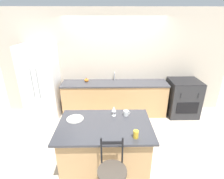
{
  "coord_description": "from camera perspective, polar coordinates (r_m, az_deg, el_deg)",
  "views": [
    {
      "loc": [
        -0.15,
        -3.89,
        2.47
      ],
      "look_at": [
        -0.09,
        -0.61,
        1.1
      ],
      "focal_mm": 28.0,
      "sensor_mm": 36.0,
      "label": 1
    }
  ],
  "objects": [
    {
      "name": "refrigerator",
      "position": [
        4.75,
        -22.02,
        2.14
      ],
      "size": [
        0.82,
        0.72,
        1.88
      ],
      "color": "white",
      "rests_on": "ground_plane"
    },
    {
      "name": "oven_range",
      "position": [
        5.01,
        22.06,
        -2.5
      ],
      "size": [
        0.76,
        0.71,
        0.97
      ],
      "color": "#28282B",
      "rests_on": "ground_plane"
    },
    {
      "name": "coffee_mug",
      "position": [
        3.03,
        4.61,
        -7.67
      ],
      "size": [
        0.11,
        0.08,
        0.09
      ],
      "color": "white",
      "rests_on": "kitchen_island"
    },
    {
      "name": "wine_glass",
      "position": [
        2.97,
        0.6,
        -6.39
      ],
      "size": [
        0.08,
        0.08,
        0.18
      ],
      "color": "white",
      "rests_on": "kitchen_island"
    },
    {
      "name": "ground_plane",
      "position": [
        4.61,
        0.97,
        -9.81
      ],
      "size": [
        18.0,
        18.0,
        0.0
      ],
      "primitive_type": "plane",
      "color": "beige"
    },
    {
      "name": "dinner_plate",
      "position": [
        2.99,
        -11.96,
        -9.31
      ],
      "size": [
        0.28,
        0.28,
        0.02
      ],
      "color": "beige",
      "rests_on": "kitchen_island"
    },
    {
      "name": "wall_back",
      "position": [
        4.67,
        0.81,
        8.74
      ],
      "size": [
        6.0,
        0.07,
        2.7
      ],
      "color": "beige",
      "rests_on": "ground_plane"
    },
    {
      "name": "tumbler_cup",
      "position": [
        2.53,
        7.79,
        -14.27
      ],
      "size": [
        0.08,
        0.08,
        0.12
      ],
      "color": "gold",
      "rests_on": "kitchen_island"
    },
    {
      "name": "sink_faucet",
      "position": [
        4.65,
        0.83,
        4.71
      ],
      "size": [
        0.02,
        0.13,
        0.22
      ],
      "color": "#ADAFB5",
      "rests_on": "back_counter"
    },
    {
      "name": "pumpkin_decoration",
      "position": [
        4.6,
        -8.35,
        3.02
      ],
      "size": [
        0.11,
        0.11,
        0.11
      ],
      "color": "orange",
      "rests_on": "back_counter"
    },
    {
      "name": "kitchen_island",
      "position": [
        3.08,
        -2.25,
        -18.33
      ],
      "size": [
        1.48,
        0.96,
        0.9
      ],
      "color": "tan",
      "rests_on": "ground_plane"
    },
    {
      "name": "back_counter",
      "position": [
        4.69,
        0.86,
        -2.83
      ],
      "size": [
        2.73,
        0.63,
        0.9
      ],
      "color": "tan",
      "rests_on": "ground_plane"
    },
    {
      "name": "bar_stool_near",
      "position": [
        2.51,
        0.03,
        -26.75
      ],
      "size": [
        0.38,
        0.38,
        1.08
      ],
      "color": "black",
      "rests_on": "ground_plane"
    }
  ]
}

